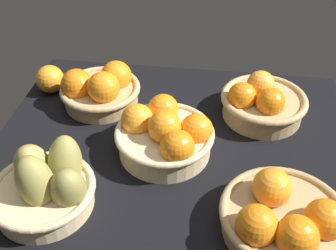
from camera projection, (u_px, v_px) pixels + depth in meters
market_tray at (172, 154)px, 92.44cm from camera, size 84.00×72.00×3.00cm
basket_center at (166, 134)px, 88.28cm from camera, size 22.12×22.12×11.62cm
basket_near_right at (100, 89)px, 103.08cm from camera, size 20.73×20.73×10.85cm
basket_far_left at (285, 219)px, 71.32cm from camera, size 23.65×23.65×10.49cm
basket_near_left at (262, 102)px, 98.65cm from camera, size 21.28×21.28×10.31cm
basket_far_right_pears at (47, 185)px, 76.96cm from camera, size 21.10×21.26×14.67cm
loose_orange_front_gap at (50, 79)px, 107.66cm from camera, size 7.54×7.54×7.54cm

